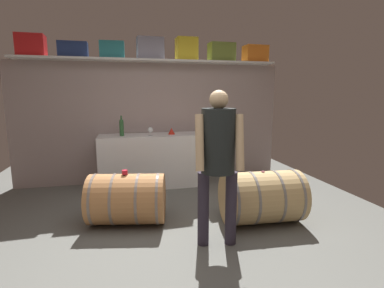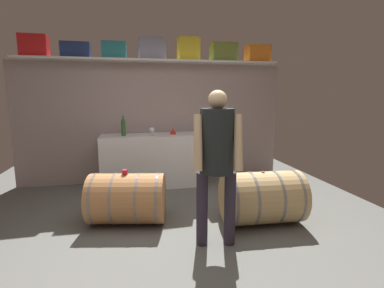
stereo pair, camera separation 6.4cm
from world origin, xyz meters
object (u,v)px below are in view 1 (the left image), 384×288
at_px(toolcase_grey, 150,49).
at_px(red_funnel, 172,131).
at_px(toolcase_orange, 255,54).
at_px(wine_barrel_far, 262,197).
at_px(tasting_cup, 125,172).
at_px(winemaker_pouring, 218,153).
at_px(work_cabinet, 152,160).
at_px(wine_barrel_near, 127,199).
at_px(wine_glass, 150,130).
at_px(toolcase_navy, 73,50).
at_px(wine_bottle_green, 122,127).
at_px(toolcase_teal, 112,50).
at_px(toolcase_red, 31,46).
at_px(toolcase_olive, 221,52).
at_px(toolcase_yellow, 186,49).

relative_size(toolcase_grey, red_funnel, 3.75).
height_order(toolcase_orange, wine_barrel_far, toolcase_orange).
distance_m(tasting_cup, winemaker_pouring, 1.16).
height_order(toolcase_orange, work_cabinet, toolcase_orange).
xyz_separation_m(work_cabinet, wine_barrel_near, (-0.41, -1.36, -0.13)).
height_order(toolcase_grey, wine_glass, toolcase_grey).
bearing_deg(toolcase_navy, winemaker_pouring, -56.64).
bearing_deg(wine_barrel_far, wine_bottle_green, 136.91).
height_order(toolcase_teal, winemaker_pouring, toolcase_teal).
relative_size(wine_glass, red_funnel, 1.23).
xyz_separation_m(toolcase_red, work_cabinet, (1.69, -0.18, -1.75)).
relative_size(toolcase_navy, work_cabinet, 0.25).
relative_size(wine_bottle_green, wine_glass, 2.32).
distance_m(toolcase_red, toolcase_navy, 0.57).
distance_m(toolcase_red, toolcase_olive, 2.91).
relative_size(wine_bottle_green, wine_barrel_near, 0.33).
relative_size(toolcase_teal, toolcase_olive, 0.86).
xyz_separation_m(wine_bottle_green, tasting_cup, (0.03, -1.32, -0.37)).
bearing_deg(tasting_cup, toolcase_teal, 94.75).
bearing_deg(toolcase_grey, tasting_cup, -110.49).
distance_m(red_funnel, wine_barrel_near, 1.63).
xyz_separation_m(toolcase_red, winemaker_pouring, (2.14, -2.23, -1.24)).
xyz_separation_m(wine_bottle_green, wine_barrel_far, (1.57, -1.63, -0.68)).
height_order(toolcase_yellow, work_cabinet, toolcase_yellow).
relative_size(toolcase_grey, toolcase_orange, 1.05).
xyz_separation_m(toolcase_yellow, winemaker_pouring, (-0.17, -2.23, -1.27)).
bearing_deg(wine_glass, toolcase_yellow, 25.57).
bearing_deg(wine_barrel_far, tasting_cup, 171.37).
bearing_deg(toolcase_yellow, toolcase_orange, -1.70).
distance_m(toolcase_teal, red_funnel, 1.54).
height_order(toolcase_red, work_cabinet, toolcase_red).
distance_m(toolcase_grey, work_cabinet, 1.78).
xyz_separation_m(toolcase_orange, wine_glass, (-1.85, -0.31, -1.23)).
relative_size(wine_barrel_far, winemaker_pouring, 0.61).
bearing_deg(winemaker_pouring, tasting_cup, -28.59).
height_order(work_cabinet, wine_barrel_far, work_cabinet).
xyz_separation_m(toolcase_orange, tasting_cup, (-2.25, -1.54, -1.55)).
xyz_separation_m(red_funnel, wine_barrel_near, (-0.73, -1.33, -0.60)).
relative_size(toolcase_teal, toolcase_yellow, 1.01).
xyz_separation_m(toolcase_teal, wine_bottle_green, (0.10, -0.23, -1.17)).
bearing_deg(toolcase_yellow, wine_glass, -156.13).
xyz_separation_m(toolcase_grey, wine_bottle_green, (-0.49, -0.23, -1.21)).
bearing_deg(toolcase_teal, toolcase_orange, 1.64).
distance_m(toolcase_teal, work_cabinet, 1.82).
relative_size(toolcase_navy, winemaker_pouring, 0.28).
bearing_deg(toolcase_red, tasting_cup, -53.14).
distance_m(toolcase_red, winemaker_pouring, 3.33).
xyz_separation_m(toolcase_grey, work_cabinet, (-0.03, -0.18, -1.77)).
xyz_separation_m(toolcase_yellow, work_cabinet, (-0.61, -0.18, -1.78)).
xyz_separation_m(toolcase_grey, wine_barrel_far, (1.08, -1.86, -1.89)).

